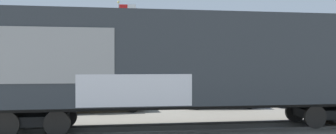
{
  "coord_description": "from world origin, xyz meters",
  "views": [
    {
      "loc": [
        -1.93,
        -11.59,
        2.52
      ],
      "look_at": [
        0.47,
        0.84,
        2.45
      ],
      "focal_mm": 32.06,
      "sensor_mm": 36.0,
      "label": 1
    }
  ],
  "objects_px": {
    "flagpole": "(121,38)",
    "parked_car_blue": "(300,92)",
    "parked_car_tan": "(102,96)",
    "parked_car_black": "(219,94)",
    "freight_car": "(190,61)"
  },
  "relations": [
    {
      "from": "flagpole",
      "to": "parked_car_blue",
      "type": "distance_m",
      "value": 12.96
    },
    {
      "from": "parked_car_tan",
      "to": "parked_car_blue",
      "type": "relative_size",
      "value": 1.0
    },
    {
      "from": "parked_car_black",
      "to": "parked_car_blue",
      "type": "bearing_deg",
      "value": -0.87
    },
    {
      "from": "freight_car",
      "to": "parked_car_blue",
      "type": "xyz_separation_m",
      "value": [
        8.66,
        5.37,
        -1.84
      ]
    },
    {
      "from": "flagpole",
      "to": "parked_car_blue",
      "type": "xyz_separation_m",
      "value": [
        10.95,
        -5.81,
        -3.76
      ]
    },
    {
      "from": "flagpole",
      "to": "parked_car_blue",
      "type": "relative_size",
      "value": 1.56
    },
    {
      "from": "flagpole",
      "to": "parked_car_blue",
      "type": "height_order",
      "value": "flagpole"
    },
    {
      "from": "freight_car",
      "to": "parked_car_tan",
      "type": "bearing_deg",
      "value": 124.08
    },
    {
      "from": "freight_car",
      "to": "parked_car_tan",
      "type": "height_order",
      "value": "freight_car"
    },
    {
      "from": "freight_car",
      "to": "parked_car_blue",
      "type": "relative_size",
      "value": 3.77
    },
    {
      "from": "flagpole",
      "to": "parked_car_tan",
      "type": "height_order",
      "value": "flagpole"
    },
    {
      "from": "parked_car_blue",
      "to": "freight_car",
      "type": "bearing_deg",
      "value": -148.21
    },
    {
      "from": "parked_car_tan",
      "to": "flagpole",
      "type": "bearing_deg",
      "value": 77.88
    },
    {
      "from": "freight_car",
      "to": "parked_car_blue",
      "type": "distance_m",
      "value": 10.36
    },
    {
      "from": "freight_car",
      "to": "parked_car_black",
      "type": "xyz_separation_m",
      "value": [
        3.31,
        5.45,
        -1.9
      ]
    }
  ]
}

